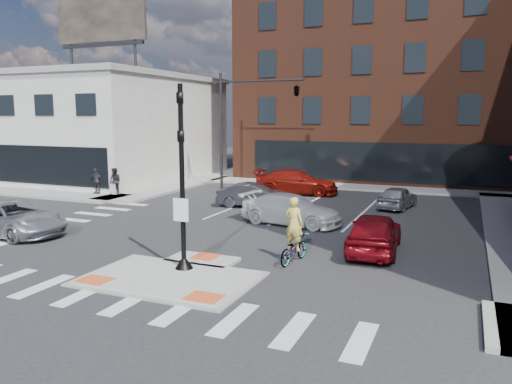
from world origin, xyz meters
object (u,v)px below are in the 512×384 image
at_px(silver_suv, 13,218).
at_px(bg_car_red, 296,182).
at_px(pedestrian_b, 96,181).
at_px(pedestrian_a, 115,181).
at_px(bg_car_dark, 254,195).
at_px(bg_car_silver, 397,197).
at_px(red_sedan, 374,232).
at_px(cyclist, 294,241).
at_px(white_pickup, 291,209).

xyz_separation_m(silver_suv, bg_car_red, (7.69, 15.61, 0.07)).
bearing_deg(pedestrian_b, pedestrian_a, 6.15).
distance_m(bg_car_dark, bg_car_red, 5.55).
distance_m(silver_suv, bg_car_silver, 19.38).
height_order(red_sedan, bg_car_dark, red_sedan).
bearing_deg(pedestrian_b, bg_car_dark, 2.64).
bearing_deg(cyclist, red_sedan, -125.68).
xyz_separation_m(silver_suv, bg_car_silver, (14.50, 12.86, -0.09)).
bearing_deg(pedestrian_a, bg_car_dark, 6.67).
bearing_deg(bg_car_red, bg_car_dark, 167.28).
relative_size(white_pickup, pedestrian_b, 3.00).
bearing_deg(pedestrian_a, white_pickup, -8.47).
height_order(pedestrian_a, pedestrian_b, pedestrian_a).
relative_size(white_pickup, bg_car_silver, 1.33).
distance_m(silver_suv, cyclist, 12.53).
bearing_deg(silver_suv, bg_car_dark, -28.90).
xyz_separation_m(bg_car_dark, bg_car_silver, (7.50, 2.76, -0.04)).
height_order(bg_car_silver, bg_car_red, bg_car_red).
bearing_deg(pedestrian_b, red_sedan, -18.09).
bearing_deg(cyclist, bg_car_silver, -90.97).
distance_m(cyclist, pedestrian_b, 18.73).
bearing_deg(bg_car_dark, bg_car_red, -16.54).
xyz_separation_m(silver_suv, pedestrian_a, (-2.50, 9.99, 0.28)).
bearing_deg(pedestrian_a, cyclist, -25.55).
distance_m(silver_suv, bg_car_red, 17.40).
xyz_separation_m(red_sedan, white_pickup, (-4.48, 3.44, -0.05)).
height_order(bg_car_silver, cyclist, cyclist).
bearing_deg(pedestrian_a, silver_suv, -69.98).
bearing_deg(pedestrian_a, pedestrian_b, -169.30).
xyz_separation_m(silver_suv, white_pickup, (10.38, 6.67, -0.01)).
distance_m(silver_suv, red_sedan, 15.22).
height_order(white_pickup, cyclist, cyclist).
relative_size(bg_car_red, cyclist, 2.32).
bearing_deg(pedestrian_a, bg_car_red, 34.86).
distance_m(bg_car_dark, cyclist, 10.82).
relative_size(bg_car_dark, pedestrian_b, 2.49).
bearing_deg(bg_car_dark, pedestrian_b, 81.79).
distance_m(red_sedan, cyclist, 3.40).
height_order(bg_car_red, cyclist, cyclist).
bearing_deg(bg_car_red, silver_suv, 148.18).
height_order(cyclist, pedestrian_b, cyclist).
relative_size(silver_suv, cyclist, 2.21).
relative_size(red_sedan, bg_car_silver, 1.22).
bearing_deg(cyclist, bg_car_red, -63.57).
xyz_separation_m(bg_car_silver, bg_car_red, (-6.81, 2.75, 0.16)).
bearing_deg(bg_car_red, cyclist, -167.61).
relative_size(bg_car_red, pedestrian_b, 3.32).
height_order(red_sedan, pedestrian_a, pedestrian_a).
relative_size(pedestrian_a, pedestrian_b, 1.04).
relative_size(silver_suv, white_pickup, 1.06).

